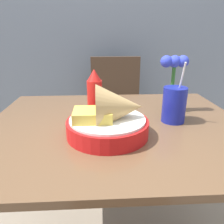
{
  "coord_description": "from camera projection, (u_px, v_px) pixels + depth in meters",
  "views": [
    {
      "loc": [
        -0.07,
        -0.82,
        1.08
      ],
      "look_at": [
        -0.02,
        -0.03,
        0.79
      ],
      "focal_mm": 35.0,
      "sensor_mm": 36.0,
      "label": 1
    }
  ],
  "objects": [
    {
      "name": "flower_vase",
      "position": [
        173.0,
        81.0,
        0.98
      ],
      "size": [
        0.13,
        0.06,
        0.25
      ],
      "color": "#2D4738",
      "rests_on": "dining_table"
    },
    {
      "name": "dining_table",
      "position": [
        116.0,
        145.0,
        0.92
      ],
      "size": [
        1.05,
        0.86,
        0.73
      ],
      "color": "brown",
      "rests_on": "ground_plane"
    },
    {
      "name": "ketchup_bottle",
      "position": [
        95.0,
        93.0,
        0.96
      ],
      "size": [
        0.07,
        0.07,
        0.2
      ],
      "color": "red",
      "rests_on": "dining_table"
    },
    {
      "name": "drink_cup",
      "position": [
        174.0,
        106.0,
        0.89
      ],
      "size": [
        0.09,
        0.09,
        0.25
      ],
      "color": "#192399",
      "rests_on": "dining_table"
    },
    {
      "name": "food_basket",
      "position": [
        111.0,
        118.0,
        0.76
      ],
      "size": [
        0.29,
        0.29,
        0.19
      ],
      "color": "red",
      "rests_on": "dining_table"
    },
    {
      "name": "chair_far_window",
      "position": [
        116.0,
        105.0,
        1.79
      ],
      "size": [
        0.4,
        0.4,
        0.9
      ],
      "color": "#473323",
      "rests_on": "ground_plane"
    },
    {
      "name": "wall_window",
      "position": [
        106.0,
        5.0,
        1.83
      ],
      "size": [
        7.0,
        0.06,
        2.6
      ],
      "color": "slate",
      "rests_on": "ground_plane"
    }
  ]
}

